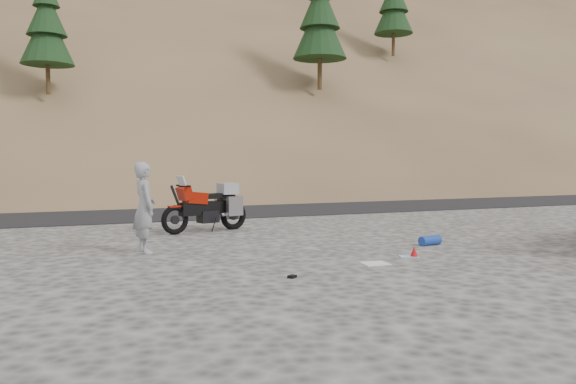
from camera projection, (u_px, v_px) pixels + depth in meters
The scene contains 10 objects.
ground at pixel (271, 251), 10.37m from camera, with size 140.00×140.00×0.00m, color #42403D.
road at pixel (178, 210), 18.70m from camera, with size 120.00×7.00×0.05m, color black.
hillside at pixel (105, 48), 47.57m from camera, with size 120.00×73.00×46.72m.
motorcycle at pixel (209, 207), 13.11m from camera, with size 2.19×1.04×1.34m.
man at pixel (145, 253), 10.15m from camera, with size 0.60×0.39×1.65m, color #939298.
gear_white_cloth at pixel (375, 263), 9.07m from camera, with size 0.41×0.37×0.01m, color white.
gear_blue_mat at pixel (430, 240), 11.03m from camera, with size 0.19×0.19×0.48m, color #193A99.
gear_funnel at pixel (414, 252), 9.70m from camera, with size 0.15×0.15×0.19m, color red.
gear_glove_b at pixel (292, 277), 8.00m from camera, with size 0.12×0.09×0.04m, color black.
gear_blue_cloth at pixel (409, 256), 9.74m from camera, with size 0.33×0.24×0.01m, color #8FC3DD.
Camera 1 is at (-3.54, -9.66, 1.70)m, focal length 35.00 mm.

